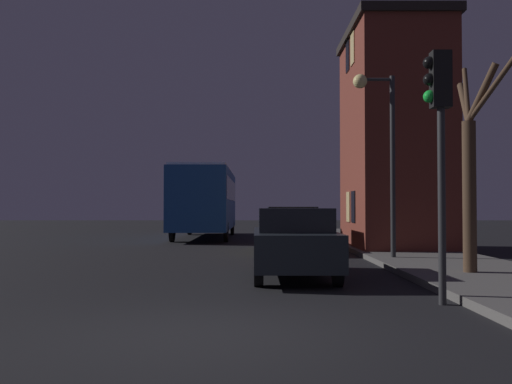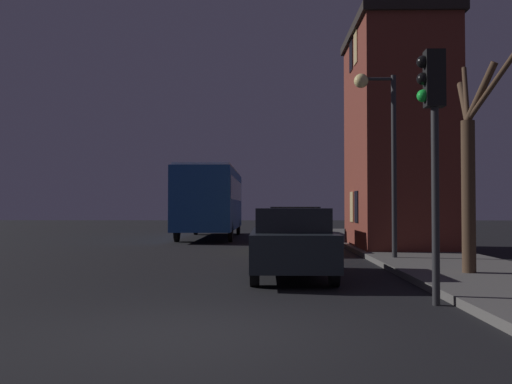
% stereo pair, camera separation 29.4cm
% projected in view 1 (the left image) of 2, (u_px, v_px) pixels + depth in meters
% --- Properties ---
extents(ground_plane, '(120.00, 120.00, 0.00)m').
position_uv_depth(ground_plane, '(207.00, 334.00, 6.87)').
color(ground_plane, black).
extents(brick_building, '(3.30, 5.49, 7.85)m').
position_uv_depth(brick_building, '(396.00, 136.00, 20.40)').
color(brick_building, brown).
rests_on(brick_building, sidewalk).
extents(streetlamp, '(1.17, 0.40, 5.11)m').
position_uv_depth(streetlamp, '(382.00, 130.00, 15.88)').
color(streetlamp, '#28282B').
rests_on(streetlamp, sidewalk).
extents(traffic_light, '(0.43, 0.24, 4.01)m').
position_uv_depth(traffic_light, '(441.00, 122.00, 9.01)').
color(traffic_light, '#28282B').
rests_on(traffic_light, ground).
extents(bare_tree, '(0.82, 2.25, 4.53)m').
position_uv_depth(bare_tree, '(474.00, 169.00, 12.20)').
color(bare_tree, '#473323').
rests_on(bare_tree, sidewalk).
extents(bus, '(2.59, 10.23, 3.41)m').
position_uv_depth(bus, '(208.00, 197.00, 28.49)').
color(bus, '#194793').
rests_on(bus, ground).
extents(car_near_lane, '(1.71, 4.37, 1.51)m').
position_uv_depth(car_near_lane, '(296.00, 242.00, 12.38)').
color(car_near_lane, black).
rests_on(car_near_lane, ground).
extents(car_mid_lane, '(1.82, 4.61, 1.55)m').
position_uv_depth(car_mid_lane, '(293.00, 228.00, 19.59)').
color(car_mid_lane, olive).
rests_on(car_mid_lane, ground).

